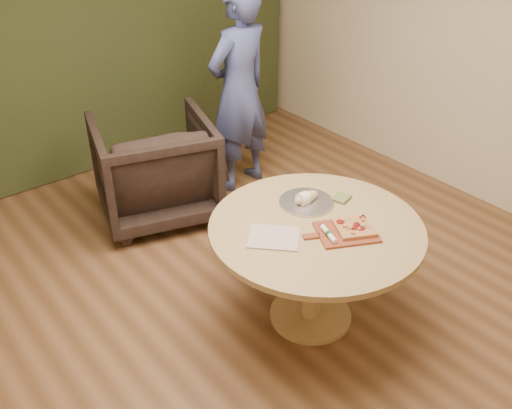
{
  "coord_description": "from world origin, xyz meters",
  "views": [
    {
      "loc": [
        -1.89,
        -2.1,
        2.71
      ],
      "look_at": [
        -0.01,
        0.25,
        0.84
      ],
      "focal_mm": 40.0,
      "sensor_mm": 36.0,
      "label": 1
    }
  ],
  "objects": [
    {
      "name": "serving_tray",
      "position": [
        0.35,
        0.17,
        0.76
      ],
      "size": [
        0.36,
        0.36,
        0.02
      ],
      "color": "silver",
      "rests_on": "pedestal_table"
    },
    {
      "name": "person_standing",
      "position": [
        0.98,
        1.71,
        0.93
      ],
      "size": [
        0.73,
        0.53,
        1.85
      ],
      "primitive_type": "imported",
      "rotation": [
        0.0,
        0.0,
        3.28
      ],
      "color": "#434F89",
      "rests_on": "ground"
    },
    {
      "name": "bread_roll",
      "position": [
        0.34,
        0.17,
        0.79
      ],
      "size": [
        0.19,
        0.09,
        0.09
      ],
      "color": "#DBBB85",
      "rests_on": "serving_tray"
    },
    {
      "name": "pedestal_table",
      "position": [
        0.22,
        -0.06,
        0.61
      ],
      "size": [
        1.33,
        1.33,
        0.75
      ],
      "rotation": [
        0.0,
        0.0,
        -0.25
      ],
      "color": "tan",
      "rests_on": "ground"
    },
    {
      "name": "curtain",
      "position": [
        0.0,
        2.9,
        1.4
      ],
      "size": [
        4.8,
        0.14,
        2.78
      ],
      "primitive_type": "cube",
      "color": "#2A3317",
      "rests_on": "ground"
    },
    {
      "name": "armchair",
      "position": [
        0.1,
        1.73,
        0.48
      ],
      "size": [
        1.16,
        1.12,
        0.97
      ],
      "primitive_type": "imported",
      "rotation": [
        0.0,
        0.0,
        2.84
      ],
      "color": "black",
      "rests_on": "ground"
    },
    {
      "name": "green_packet",
      "position": [
        0.56,
        0.06,
        0.76
      ],
      "size": [
        0.14,
        0.13,
        0.02
      ],
      "primitive_type": "cube",
      "rotation": [
        0.0,
        0.0,
        0.29
      ],
      "color": "#51602B",
      "rests_on": "pedestal_table"
    },
    {
      "name": "cutlery_roll",
      "position": [
        0.18,
        -0.21,
        0.78
      ],
      "size": [
        0.08,
        0.2,
        0.03
      ],
      "rotation": [
        0.0,
        0.0,
        -0.32
      ],
      "color": "white",
      "rests_on": "pizza_paddle"
    },
    {
      "name": "flatbread_pizza",
      "position": [
        0.36,
        -0.25,
        0.78
      ],
      "size": [
        0.3,
        0.3,
        0.04
      ],
      "rotation": [
        0.0,
        0.0,
        -0.47
      ],
      "color": "#C5854D",
      "rests_on": "pizza_paddle"
    },
    {
      "name": "pizza_paddle",
      "position": [
        0.29,
        -0.23,
        0.76
      ],
      "size": [
        0.47,
        0.41,
        0.01
      ],
      "rotation": [
        0.0,
        0.0,
        -0.47
      ],
      "color": "brown",
      "rests_on": "pedestal_table"
    },
    {
      "name": "newspaper",
      "position": [
        -0.07,
        -0.0,
        0.76
      ],
      "size": [
        0.39,
        0.39,
        0.01
      ],
      "primitive_type": "cube",
      "rotation": [
        0.0,
        0.0,
        -0.8
      ],
      "color": "white",
      "rests_on": "pedestal_table"
    },
    {
      "name": "room_shell",
      "position": [
        0.0,
        0.0,
        1.4
      ],
      "size": [
        5.04,
        6.04,
        2.84
      ],
      "color": "brown",
      "rests_on": "ground"
    }
  ]
}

